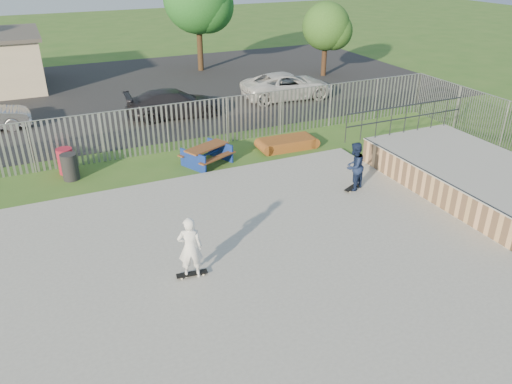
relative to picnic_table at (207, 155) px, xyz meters
name	(u,v)px	position (x,y,z in m)	size (l,w,h in m)	color
ground	(226,272)	(-1.98, -7.06, -0.38)	(120.00, 120.00, 0.00)	#356221
concrete_slab	(226,270)	(-1.98, -7.06, -0.31)	(15.00, 12.00, 0.15)	gray
quarter_pipe	(469,176)	(7.51, -6.02, 0.18)	(5.50, 7.05, 2.19)	tan
fence	(203,168)	(-0.98, -2.47, 0.62)	(26.04, 16.02, 2.00)	gray
picnic_table	(207,155)	(0.00, 0.00, 0.00)	(2.22, 2.06, 0.75)	brown
funbox	(287,143)	(3.65, 0.21, -0.16)	(2.20, 1.16, 0.43)	brown
trash_bin_red	(66,161)	(-5.10, 1.38, 0.11)	(0.59, 0.59, 0.98)	maroon
trash_bin_grey	(70,167)	(-5.02, 0.73, 0.11)	(0.59, 0.59, 0.99)	black
parking_lot	(105,95)	(-1.98, 11.94, -0.37)	(40.00, 18.00, 0.02)	black
car_dark	(174,103)	(0.51, 6.30, 0.32)	(1.91, 4.70, 1.36)	#232227
car_white	(288,86)	(7.16, 6.88, 0.35)	(2.35, 5.11, 1.42)	silver
tree_right	(326,26)	(11.86, 10.75, 2.72)	(2.99, 2.99, 4.62)	#402919
skateboard_a	(352,188)	(3.74, -4.48, -0.19)	(0.81, 0.53, 0.08)	black
skateboard_b	(192,274)	(-2.89, -7.03, -0.19)	(0.82, 0.30, 0.08)	black
skater_navy	(354,166)	(3.74, -4.48, 0.62)	(0.83, 0.64, 1.70)	#152042
skater_white	(190,248)	(-2.89, -7.03, 0.62)	(0.62, 0.41, 1.70)	white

